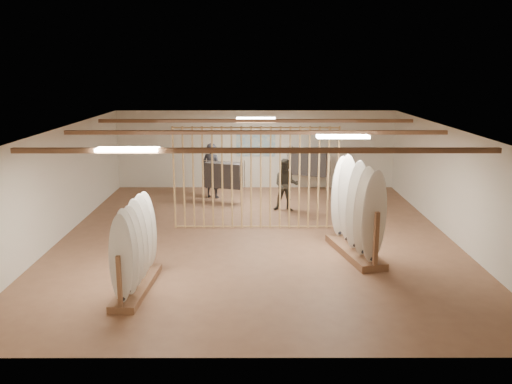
{
  "coord_description": "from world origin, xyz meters",
  "views": [
    {
      "loc": [
        -0.02,
        -13.42,
        4.29
      ],
      "look_at": [
        0.0,
        0.0,
        1.2
      ],
      "focal_mm": 38.0,
      "sensor_mm": 36.0,
      "label": 1
    }
  ],
  "objects_px": {
    "rack_right": "(356,224)",
    "clothing_rack_a": "(223,175)",
    "clothing_rack_b": "(309,163)",
    "rack_left": "(136,260)",
    "shopper_a": "(212,167)",
    "shopper_b": "(286,182)"
  },
  "relations": [
    {
      "from": "rack_left",
      "to": "shopper_b",
      "type": "distance_m",
      "value": 6.92
    },
    {
      "from": "shopper_a",
      "to": "shopper_b",
      "type": "bearing_deg",
      "value": 169.23
    },
    {
      "from": "rack_right",
      "to": "clothing_rack_b",
      "type": "height_order",
      "value": "rack_right"
    },
    {
      "from": "rack_left",
      "to": "shopper_a",
      "type": "xyz_separation_m",
      "value": [
        0.89,
        7.78,
        0.44
      ]
    },
    {
      "from": "clothing_rack_b",
      "to": "shopper_a",
      "type": "height_order",
      "value": "shopper_a"
    },
    {
      "from": "rack_right",
      "to": "clothing_rack_b",
      "type": "relative_size",
      "value": 1.55
    },
    {
      "from": "shopper_a",
      "to": "clothing_rack_a",
      "type": "bearing_deg",
      "value": 144.01
    },
    {
      "from": "rack_right",
      "to": "shopper_b",
      "type": "xyz_separation_m",
      "value": [
        -1.38,
        4.06,
        0.15
      ]
    },
    {
      "from": "clothing_rack_b",
      "to": "shopper_a",
      "type": "bearing_deg",
      "value": -138.28
    },
    {
      "from": "rack_left",
      "to": "shopper_a",
      "type": "bearing_deg",
      "value": 86.63
    },
    {
      "from": "rack_left",
      "to": "clothing_rack_b",
      "type": "height_order",
      "value": "rack_left"
    },
    {
      "from": "rack_right",
      "to": "shopper_a",
      "type": "relative_size",
      "value": 1.14
    },
    {
      "from": "rack_left",
      "to": "clothing_rack_b",
      "type": "bearing_deg",
      "value": 67.4
    },
    {
      "from": "clothing_rack_a",
      "to": "clothing_rack_b",
      "type": "xyz_separation_m",
      "value": [
        2.93,
        1.79,
        0.09
      ]
    },
    {
      "from": "shopper_a",
      "to": "rack_left",
      "type": "bearing_deg",
      "value": 107.95
    },
    {
      "from": "shopper_a",
      "to": "rack_right",
      "type": "bearing_deg",
      "value": 147.79
    },
    {
      "from": "rack_left",
      "to": "clothing_rack_b",
      "type": "xyz_separation_m",
      "value": [
        4.25,
        8.81,
        0.39
      ]
    },
    {
      "from": "rack_right",
      "to": "clothing_rack_a",
      "type": "height_order",
      "value": "rack_right"
    },
    {
      "from": "shopper_b",
      "to": "clothing_rack_a",
      "type": "bearing_deg",
      "value": 159.23
    },
    {
      "from": "shopper_a",
      "to": "shopper_b",
      "type": "relative_size",
      "value": 1.16
    },
    {
      "from": "rack_left",
      "to": "shopper_a",
      "type": "height_order",
      "value": "shopper_a"
    },
    {
      "from": "rack_right",
      "to": "clothing_rack_b",
      "type": "xyz_separation_m",
      "value": [
        -0.42,
        6.78,
        0.25
      ]
    }
  ]
}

